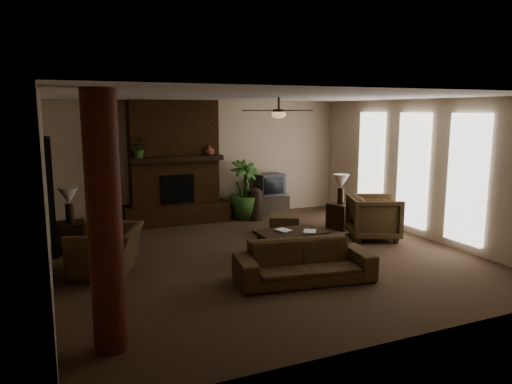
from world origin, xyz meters
name	(u,v)px	position (x,y,z in m)	size (l,w,h in m)	color
room_shell	(265,179)	(0.00, 0.00, 1.40)	(7.00, 7.00, 7.00)	#4C3726
fireplace	(175,173)	(-0.80, 3.22, 1.16)	(2.40, 0.70, 2.80)	#452912
windows	(413,170)	(3.45, 0.20, 1.35)	(0.08, 3.65, 2.35)	white
log_column	(105,224)	(-2.95, -2.40, 1.40)	(0.36, 0.36, 2.80)	#582116
doorway	(51,196)	(-3.44, 1.80, 1.05)	(0.10, 1.00, 2.10)	black
ceiling_fan	(279,113)	(0.40, 0.30, 2.53)	(1.35, 1.35, 0.37)	black
sofa	(304,255)	(0.02, -1.39, 0.41)	(2.08, 0.61, 0.81)	#4B3820
armchair_left	(107,243)	(-2.68, 0.19, 0.50)	(1.14, 0.74, 0.99)	#4B3820
armchair_right	(374,215)	(2.51, 0.19, 0.49)	(0.94, 0.88, 0.97)	#4B3820
coffee_table	(291,234)	(0.47, -0.09, 0.37)	(1.20, 0.70, 0.43)	black
ottoman	(284,225)	(1.01, 1.26, 0.20)	(0.60, 0.60, 0.40)	#4B3820
tv_stand	(271,204)	(1.62, 3.15, 0.25)	(0.85, 0.50, 0.50)	#ADADAF
tv	(270,184)	(1.57, 3.14, 0.76)	(0.70, 0.59, 0.52)	#373639
floor_vase	(255,202)	(0.99, 2.70, 0.43)	(0.34, 0.34, 0.77)	#2D2119
floor_plant	(245,203)	(0.81, 2.91, 0.39)	(0.79, 1.40, 0.79)	#345C24
side_table_left	(71,237)	(-3.15, 1.68, 0.28)	(0.50, 0.50, 0.55)	black
lamp_left	(69,198)	(-3.15, 1.65, 1.00)	(0.41, 0.41, 0.65)	black
side_table_right	(342,216)	(2.42, 1.21, 0.28)	(0.50, 0.50, 0.55)	black
lamp_right	(341,183)	(2.38, 1.21, 1.00)	(0.37, 0.37, 0.65)	black
mantel_plant	(139,150)	(-1.64, 2.94, 1.72)	(0.38, 0.42, 0.33)	#345C24
mantel_vase	(210,150)	(-0.04, 2.96, 1.67)	(0.22, 0.23, 0.22)	brown
book_a	(279,224)	(0.24, -0.06, 0.57)	(0.22, 0.03, 0.29)	#999999
book_b	(304,224)	(0.66, -0.22, 0.58)	(0.21, 0.02, 0.29)	#999999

